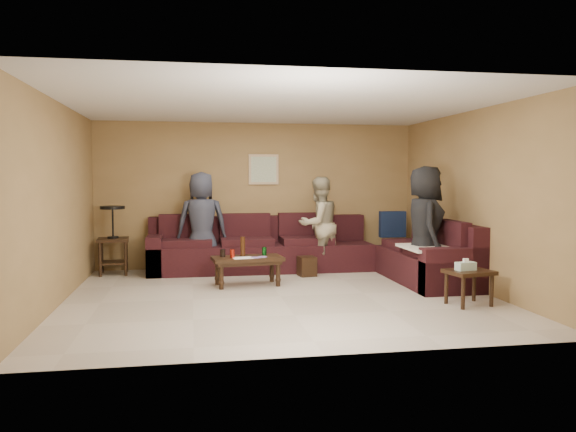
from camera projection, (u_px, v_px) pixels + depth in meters
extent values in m
plane|color=#BDB19F|center=(280.00, 296.00, 7.39)|extent=(5.50, 5.50, 0.00)
cube|color=beige|center=(280.00, 109.00, 7.22)|extent=(5.50, 5.00, 0.10)
cube|color=olive|center=(258.00, 195.00, 9.76)|extent=(5.50, 0.10, 2.50)
cube|color=olive|center=(325.00, 214.00, 4.84)|extent=(5.50, 0.10, 2.50)
cube|color=olive|center=(58.00, 203.00, 6.84)|extent=(0.10, 5.00, 2.50)
cube|color=olive|center=(476.00, 200.00, 7.77)|extent=(0.10, 5.00, 2.50)
cube|color=black|center=(261.00, 257.00, 9.39)|extent=(3.70, 0.90, 0.45)
cube|color=black|center=(259.00, 229.00, 9.68)|extent=(3.70, 0.24, 0.45)
cube|color=black|center=(155.00, 254.00, 9.09)|extent=(0.24, 0.90, 0.63)
cube|color=black|center=(426.00, 267.00, 8.35)|extent=(0.90, 2.00, 0.45)
cube|color=black|center=(448.00, 237.00, 8.38)|extent=(0.24, 2.00, 0.45)
cube|color=black|center=(454.00, 271.00, 7.48)|extent=(0.90, 0.24, 0.63)
cube|color=#121D3A|center=(392.00, 224.00, 9.74)|extent=(0.45, 0.14, 0.45)
cube|color=beige|center=(440.00, 247.00, 7.89)|extent=(1.00, 0.85, 0.04)
cube|color=black|center=(247.00, 259.00, 8.10)|extent=(1.05, 0.61, 0.05)
cube|color=black|center=(247.00, 262.00, 8.10)|extent=(0.97, 0.53, 0.05)
cylinder|color=black|center=(221.00, 276.00, 7.83)|extent=(0.06, 0.06, 0.37)
cylinder|color=black|center=(278.00, 274.00, 8.05)|extent=(0.06, 0.06, 0.37)
cylinder|color=black|center=(217.00, 272.00, 8.18)|extent=(0.06, 0.06, 0.37)
cylinder|color=black|center=(272.00, 270.00, 8.40)|extent=(0.06, 0.06, 0.37)
cylinder|color=red|center=(232.00, 254.00, 7.99)|extent=(0.07, 0.07, 0.12)
cylinder|color=#11631E|center=(264.00, 251.00, 8.26)|extent=(0.07, 0.07, 0.12)
cylinder|color=#331B0B|center=(243.00, 246.00, 8.18)|extent=(0.07, 0.07, 0.28)
cylinder|color=black|center=(223.00, 253.00, 8.07)|extent=(0.08, 0.08, 0.11)
cube|color=white|center=(243.00, 258.00, 7.97)|extent=(0.30, 0.25, 0.00)
cylinder|color=#D84C98|center=(256.00, 258.00, 7.99)|extent=(0.14, 0.14, 0.01)
cylinder|color=#D84C98|center=(262.00, 257.00, 8.06)|extent=(0.14, 0.14, 0.01)
cube|color=black|center=(113.00, 240.00, 9.02)|extent=(0.52, 0.52, 0.05)
cube|color=black|center=(114.00, 262.00, 9.04)|extent=(0.46, 0.46, 0.03)
cylinder|color=black|center=(100.00, 259.00, 8.80)|extent=(0.05, 0.05, 0.56)
cylinder|color=black|center=(126.00, 258.00, 8.90)|extent=(0.05, 0.05, 0.56)
cylinder|color=black|center=(102.00, 256.00, 9.18)|extent=(0.05, 0.05, 0.56)
cylinder|color=black|center=(126.00, 255.00, 9.27)|extent=(0.05, 0.05, 0.56)
cylinder|color=black|center=(113.00, 237.00, 9.02)|extent=(0.17, 0.17, 0.03)
cylinder|color=black|center=(113.00, 222.00, 9.00)|extent=(0.03, 0.03, 0.47)
cylinder|color=black|center=(112.00, 208.00, 8.98)|extent=(0.39, 0.39, 0.05)
cube|color=black|center=(469.00, 272.00, 6.85)|extent=(0.59, 0.52, 0.05)
cylinder|color=black|center=(463.00, 292.00, 6.64)|extent=(0.05, 0.05, 0.41)
cylinder|color=black|center=(492.00, 290.00, 6.79)|extent=(0.05, 0.05, 0.41)
cylinder|color=black|center=(446.00, 287.00, 6.95)|extent=(0.05, 0.05, 0.41)
cylinder|color=black|center=(474.00, 285.00, 7.09)|extent=(0.05, 0.05, 0.41)
cube|color=silver|center=(466.00, 266.00, 6.84)|extent=(0.26, 0.16, 0.10)
cube|color=white|center=(466.00, 260.00, 6.84)|extent=(0.06, 0.04, 0.05)
cube|color=black|center=(307.00, 266.00, 8.90)|extent=(0.29, 0.29, 0.31)
cube|color=tan|center=(264.00, 169.00, 9.73)|extent=(0.52, 0.03, 0.52)
cube|color=beige|center=(264.00, 169.00, 9.71)|extent=(0.44, 0.01, 0.44)
imported|color=#2A2D3A|center=(202.00, 223.00, 9.13)|extent=(0.82, 0.54, 1.65)
imported|color=gray|center=(319.00, 224.00, 9.27)|extent=(0.94, 0.86, 1.57)
imported|color=black|center=(425.00, 227.00, 8.00)|extent=(0.70, 0.93, 1.73)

